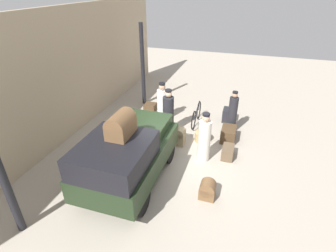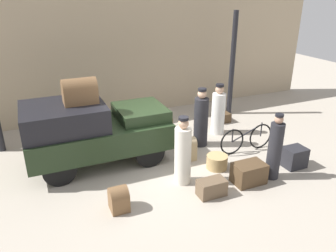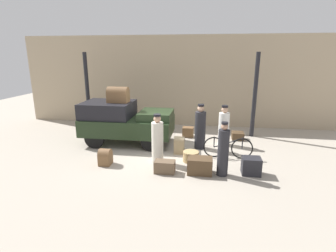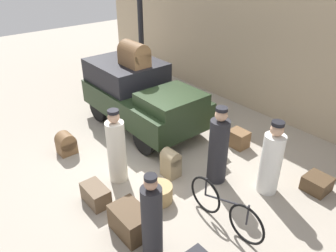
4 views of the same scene
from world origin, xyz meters
name	(u,v)px [view 1 (image 1 of 4)]	position (x,y,z in m)	size (l,w,h in m)	color
ground_plane	(172,154)	(0.00, 0.00, 0.00)	(30.00, 30.00, 0.00)	#A89E8E
station_building_facade	(58,79)	(0.00, 4.08, 2.25)	(16.00, 0.15, 4.50)	tan
canopy_pillar_right	(143,66)	(3.67, 2.51, 1.84)	(0.18, 0.18, 3.67)	black
truck	(128,154)	(-1.69, 0.78, 0.95)	(3.64, 1.84, 1.70)	black
bicycle	(196,115)	(2.42, -0.31, 0.39)	(1.73, 0.04, 0.80)	black
wicker_basket	(202,137)	(1.15, -0.82, 0.18)	(0.55, 0.55, 0.35)	tan
porter_carrying_trunk	(204,139)	(0.03, -1.07, 0.77)	(0.39, 0.39, 1.69)	silver
porter_standing_middle	(162,103)	(2.33, 1.13, 0.73)	(0.43, 0.43, 1.63)	white
porter_lifting_near_truck	(232,114)	(2.16, -1.74, 0.77)	(0.33, 0.33, 1.67)	#232328
porter_with_bicycle	(168,113)	(1.41, 0.57, 0.80)	(0.41, 0.41, 1.75)	#232328
trunk_large_brown	(129,128)	(0.83, 2.00, 0.22)	(0.48, 0.39, 0.43)	brown
trunk_wicker_pale	(228,115)	(3.04, -1.54, 0.27)	(0.56, 0.46, 0.54)	#232328
suitcase_tan_flat	(150,107)	(3.00, 1.93, 0.16)	(0.50, 0.50, 0.32)	#4C3823
trunk_umber_medium	(228,134)	(1.48, -1.72, 0.25)	(0.76, 0.51, 0.50)	#4C3823
suitcase_black_upright	(207,190)	(-1.66, -1.51, 0.26)	(0.38, 0.42, 0.55)	brown
suitcase_small_leather	(228,152)	(0.40, -1.82, 0.19)	(0.63, 0.37, 0.38)	brown
trunk_barrel_dark	(180,136)	(0.67, -0.11, 0.34)	(0.38, 0.32, 0.65)	#9E8966
trunk_on_truck_roof	(121,125)	(-1.91, 0.78, 1.99)	(0.82, 0.53, 0.63)	brown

